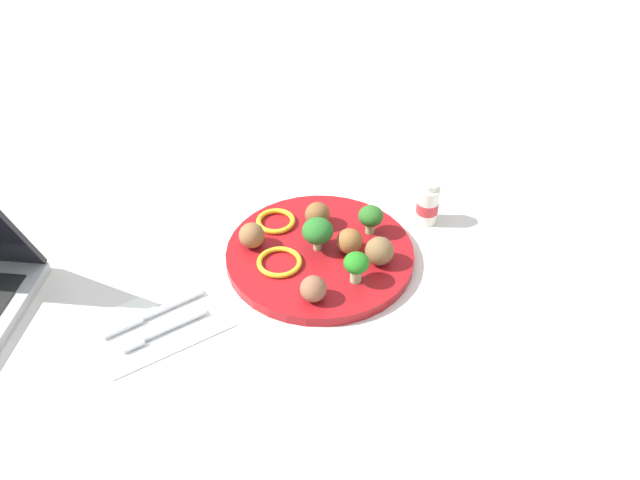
% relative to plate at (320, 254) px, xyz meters
% --- Properties ---
extents(ground_plane, '(4.00, 4.00, 0.00)m').
position_rel_plate_xyz_m(ground_plane, '(0.00, 0.00, -0.01)').
color(ground_plane, silver).
extents(plate, '(0.28, 0.28, 0.02)m').
position_rel_plate_xyz_m(plate, '(0.00, 0.00, 0.00)').
color(plate, maroon).
rests_on(plate, ground_plane).
extents(broccoli_floret_back_left, '(0.04, 0.04, 0.05)m').
position_rel_plate_xyz_m(broccoli_floret_back_left, '(-0.09, 0.01, 0.04)').
color(broccoli_floret_back_left, '#8FBB6F').
rests_on(broccoli_floret_back_left, plate).
extents(broccoli_floret_mid_right, '(0.05, 0.05, 0.05)m').
position_rel_plate_xyz_m(broccoli_floret_mid_right, '(0.00, -0.01, 0.04)').
color(broccoli_floret_mid_right, '#98BA80').
rests_on(broccoli_floret_mid_right, plate).
extents(broccoli_floret_front_left, '(0.04, 0.04, 0.05)m').
position_rel_plate_xyz_m(broccoli_floret_front_left, '(0.00, 0.08, 0.04)').
color(broccoli_floret_front_left, '#9FC082').
rests_on(broccoli_floret_front_left, plate).
extents(meatball_back_left, '(0.04, 0.04, 0.04)m').
position_rel_plate_xyz_m(meatball_back_left, '(0.07, 0.07, 0.03)').
color(meatball_back_left, brown).
rests_on(meatball_back_left, plate).
extents(meatball_far_rim, '(0.04, 0.04, 0.04)m').
position_rel_plate_xyz_m(meatball_far_rim, '(-0.03, 0.03, 0.03)').
color(meatball_far_rim, brown).
rests_on(meatball_far_rim, plate).
extents(meatball_center, '(0.04, 0.04, 0.04)m').
position_rel_plate_xyz_m(meatball_center, '(-0.03, -0.05, 0.03)').
color(meatball_center, brown).
rests_on(meatball_center, plate).
extents(meatball_front_right, '(0.04, 0.04, 0.04)m').
position_rel_plate_xyz_m(meatball_front_right, '(-0.05, 0.07, 0.03)').
color(meatball_front_right, brown).
rests_on(meatball_front_right, plate).
extents(meatball_front_left, '(0.04, 0.04, 0.04)m').
position_rel_plate_xyz_m(meatball_front_left, '(0.07, -0.07, 0.03)').
color(meatball_front_left, brown).
rests_on(meatball_front_left, plate).
extents(pepper_ring_back_left, '(0.07, 0.07, 0.01)m').
position_rel_plate_xyz_m(pepper_ring_back_left, '(0.01, -0.09, 0.01)').
color(pepper_ring_back_left, yellow).
rests_on(pepper_ring_back_left, plate).
extents(pepper_ring_front_left, '(0.09, 0.09, 0.01)m').
position_rel_plate_xyz_m(pepper_ring_front_left, '(0.07, -0.01, 0.01)').
color(pepper_ring_front_left, yellow).
rests_on(pepper_ring_front_left, plate).
extents(napkin, '(0.18, 0.13, 0.01)m').
position_rel_plate_xyz_m(napkin, '(0.25, -0.03, -0.01)').
color(napkin, white).
rests_on(napkin, ground_plane).
extents(fork, '(0.12, 0.03, 0.01)m').
position_rel_plate_xyz_m(fork, '(0.26, -0.01, -0.00)').
color(fork, silver).
rests_on(fork, napkin).
extents(knife, '(0.15, 0.02, 0.01)m').
position_rel_plate_xyz_m(knife, '(0.26, -0.04, -0.00)').
color(knife, silver).
rests_on(knife, napkin).
extents(yogurt_bottle, '(0.04, 0.04, 0.07)m').
position_rel_plate_xyz_m(yogurt_bottle, '(-0.19, 0.03, 0.02)').
color(yogurt_bottle, white).
rests_on(yogurt_bottle, ground_plane).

